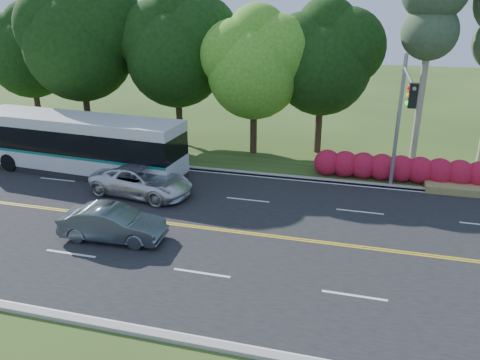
% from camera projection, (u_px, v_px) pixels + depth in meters
% --- Properties ---
extents(ground, '(120.00, 120.00, 0.00)m').
position_uv_depth(ground, '(239.00, 232.00, 20.28)').
color(ground, '#2B4617').
rests_on(ground, ground).
extents(road, '(60.00, 14.00, 0.02)m').
position_uv_depth(road, '(239.00, 232.00, 20.28)').
color(road, black).
rests_on(road, ground).
extents(curb_north, '(60.00, 0.30, 0.15)m').
position_uv_depth(curb_north, '(272.00, 175.00, 26.70)').
color(curb_north, '#A19B92').
rests_on(curb_north, ground).
extents(curb_south, '(60.00, 0.30, 0.15)m').
position_uv_depth(curb_south, '(177.00, 339.00, 13.81)').
color(curb_south, '#A19B92').
rests_on(curb_south, ground).
extents(grass_verge, '(60.00, 4.00, 0.10)m').
position_uv_depth(grass_verge, '(278.00, 165.00, 28.37)').
color(grass_verge, '#2B4617').
rests_on(grass_verge, ground).
extents(lane_markings, '(57.60, 13.82, 0.00)m').
position_uv_depth(lane_markings, '(237.00, 232.00, 20.29)').
color(lane_markings, gold).
rests_on(lane_markings, road).
extents(tree_row, '(44.70, 9.10, 13.84)m').
position_uv_depth(tree_row, '(211.00, 45.00, 30.03)').
color(tree_row, black).
rests_on(tree_row, ground).
extents(bougainvillea_hedge, '(9.50, 2.25, 1.50)m').
position_uv_depth(bougainvillea_hedge, '(404.00, 170.00, 25.64)').
color(bougainvillea_hedge, '#A10D24').
rests_on(bougainvillea_hedge, ground).
extents(traffic_signal, '(0.42, 6.10, 7.00)m').
position_uv_depth(traffic_signal, '(403.00, 109.00, 21.91)').
color(traffic_signal, gray).
rests_on(traffic_signal, ground).
extents(transit_bus, '(12.81, 3.70, 3.31)m').
position_uv_depth(transit_bus, '(78.00, 145.00, 26.79)').
color(transit_bus, silver).
rests_on(transit_bus, road).
extents(sedan, '(4.45, 1.77, 1.44)m').
position_uv_depth(sedan, '(113.00, 224.00, 19.44)').
color(sedan, '#556367').
rests_on(sedan, road).
extents(suv, '(5.62, 3.18, 1.48)m').
position_uv_depth(suv, '(142.00, 181.00, 23.95)').
color(suv, silver).
rests_on(suv, road).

